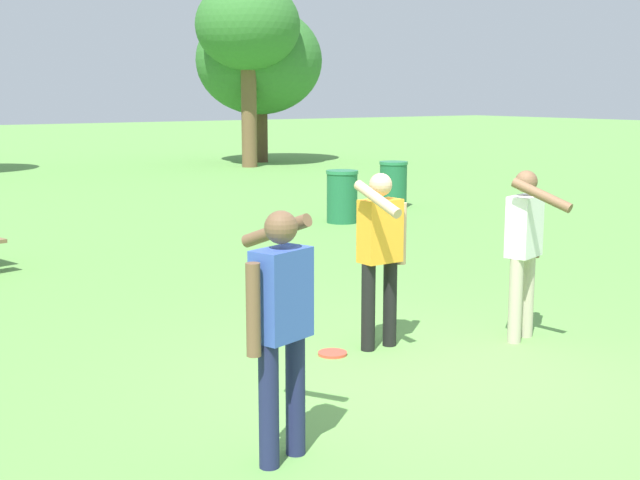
{
  "coord_description": "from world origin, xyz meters",
  "views": [
    {
      "loc": [
        -4.65,
        -5.14,
        2.36
      ],
      "look_at": [
        -0.26,
        1.27,
        1.0
      ],
      "focal_mm": 47.47,
      "sensor_mm": 36.0,
      "label": 1
    }
  ],
  "objects": [
    {
      "name": "ground_plane",
      "position": [
        0.0,
        0.0,
        0.0
      ],
      "size": [
        120.0,
        120.0,
        0.0
      ],
      "primitive_type": "plane",
      "color": "#609947"
    },
    {
      "name": "person_thrower",
      "position": [
        1.42,
        0.27,
        0.96
      ],
      "size": [
        0.59,
        0.79,
        1.64
      ],
      "color": "#B7AD93",
      "rests_on": "ground"
    },
    {
      "name": "person_catcher",
      "position": [
        -1.93,
        -0.73,
        0.96
      ],
      "size": [
        0.59,
        0.79,
        1.64
      ],
      "color": "#1E234C",
      "rests_on": "ground"
    },
    {
      "name": "person_bystander",
      "position": [
        0.11,
        0.82,
        0.96
      ],
      "size": [
        0.61,
        0.68,
        1.64
      ],
      "color": "black",
      "rests_on": "ground"
    },
    {
      "name": "frisbee",
      "position": [
        -0.37,
        0.9,
        0.01
      ],
      "size": [
        0.27,
        0.27,
        0.03
      ],
      "primitive_type": "cylinder",
      "color": "#E04733",
      "rests_on": "ground"
    },
    {
      "name": "trash_can_beside_table",
      "position": [
        6.44,
        8.36,
        0.48
      ],
      "size": [
        0.59,
        0.59,
        0.96
      ],
      "color": "#1E663D",
      "rests_on": "ground"
    },
    {
      "name": "trash_can_further_along",
      "position": [
        4.37,
        7.31,
        0.48
      ],
      "size": [
        0.59,
        0.59,
        0.96
      ],
      "color": "#1E663D",
      "rests_on": "ground"
    },
    {
      "name": "tree_broad_center",
      "position": [
        8.84,
        18.55,
        4.36
      ],
      "size": [
        3.29,
        3.29,
        5.83
      ],
      "color": "brown",
      "rests_on": "ground"
    },
    {
      "name": "tree_far_right",
      "position": [
        10.12,
        20.06,
        3.41
      ],
      "size": [
        4.26,
        4.26,
        5.24
      ],
      "color": "#4C3823",
      "rests_on": "ground"
    }
  ]
}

